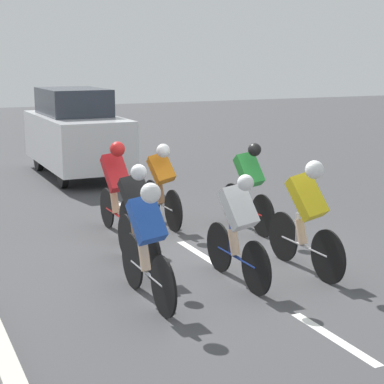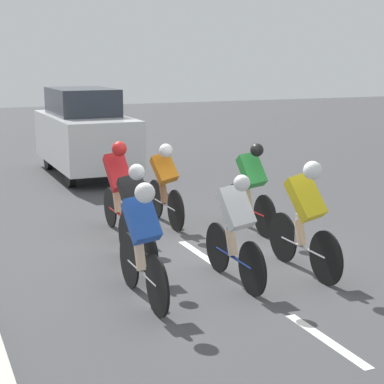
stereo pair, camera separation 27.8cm
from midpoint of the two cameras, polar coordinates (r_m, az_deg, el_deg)
name	(u,v)px [view 2 (the right image)]	position (r m, az deg, el deg)	size (l,w,h in m)	color
ground_plane	(207,259)	(9.30, 2.21, -5.98)	(60.00, 60.00, 0.00)	#424244
lane_stripe_near	(326,340)	(6.95, 12.99, -12.68)	(0.12, 1.40, 0.01)	white
lane_stripe_mid	(200,254)	(9.52, 1.54, -5.52)	(0.12, 1.40, 0.01)	white
lane_stripe_far	(132,208)	(12.40, -4.70, -1.43)	(0.12, 1.40, 0.01)	white
cyclist_blue	(142,239)	(7.46, -3.38, -4.21)	(0.38, 1.72, 1.50)	black
cyclist_yellow	(305,214)	(8.58, 10.95, -1.93)	(0.43, 1.76, 1.58)	black
cyclist_orange	(165,182)	(10.93, -1.70, 0.89)	(0.42, 1.68, 1.46)	black
cyclist_black	(136,214)	(8.62, -4.09, -1.97)	(0.41, 1.64, 1.51)	black
cyclist_green	(251,185)	(10.64, 6.03, 0.61)	(0.38, 1.72, 1.51)	black
cyclist_red	(118,185)	(10.33, -5.80, 0.58)	(0.39, 1.71, 1.58)	black
cyclist_white	(235,227)	(8.10, 4.85, -3.13)	(0.39, 1.66, 1.48)	black
support_car	(85,132)	(15.81, -9.02, 5.25)	(1.70, 4.01, 2.11)	black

